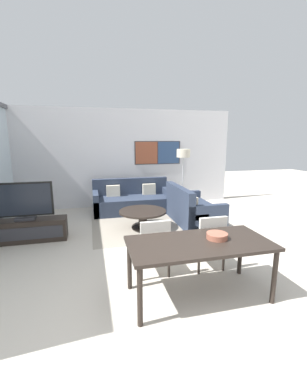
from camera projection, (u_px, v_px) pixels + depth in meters
ground_plane at (186, 335)px, 2.61m from camera, size 24.00×24.00×0.00m
wall_back at (121, 158)px, 7.46m from camera, size 6.78×0.09×2.80m
area_rug at (143, 228)px, 5.73m from camera, size 2.21×1.80×0.01m
tv_console at (27, 230)px, 4.97m from camera, size 1.49×0.40×0.43m
television at (24, 202)px, 4.86m from camera, size 1.06×0.20×0.73m
sofa_main at (132, 201)px, 7.05m from camera, size 2.10×0.92×0.88m
sofa_side at (191, 211)px, 6.10m from camera, size 0.92×1.60×0.88m
coffee_table at (143, 215)px, 5.67m from camera, size 1.04×1.04×0.41m
dining_table at (199, 247)px, 3.15m from camera, size 1.75×0.84×0.73m
dining_chair_left at (153, 243)px, 3.68m from camera, size 0.46×0.46×0.86m
dining_chair_centre at (209, 238)px, 3.86m from camera, size 0.46×0.46×0.86m
fruit_bowl at (217, 236)px, 3.22m from camera, size 0.27×0.27×0.07m
floor_lamp at (183, 158)px, 6.96m from camera, size 0.36×0.36×1.69m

